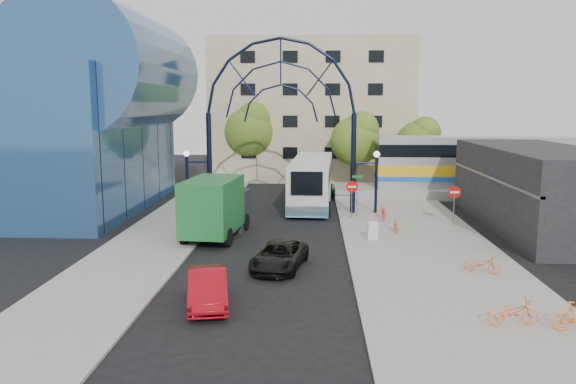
{
  "coord_description": "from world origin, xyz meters",
  "views": [
    {
      "loc": [
        2.3,
        -24.67,
        7.57
      ],
      "look_at": [
        0.87,
        6.0,
        2.78
      ],
      "focal_mm": 35.0,
      "sensor_mm": 36.0,
      "label": 1
    }
  ],
  "objects_px": {
    "street_name_sign": "(357,187)",
    "bike_near_a": "(384,212)",
    "do_not_enter_sign": "(454,196)",
    "tree_north_a": "(357,138)",
    "gateway_arch": "(281,90)",
    "black_suv": "(280,256)",
    "tree_north_b": "(251,129)",
    "sandwich_board": "(373,229)",
    "stop_sign": "(352,190)",
    "bike_far_a": "(482,264)",
    "tree_north_c": "(420,141)",
    "train_car": "(530,162)",
    "city_bus": "(312,181)",
    "red_sedan": "(208,288)",
    "green_truck": "(217,207)",
    "bike_near_b": "(396,225)",
    "bike_far_c": "(514,312)"
  },
  "relations": [
    {
      "from": "bike_far_a",
      "to": "bike_far_c",
      "type": "relative_size",
      "value": 0.88
    },
    {
      "from": "green_truck",
      "to": "black_suv",
      "type": "xyz_separation_m",
      "value": [
        4.0,
        -6.22,
        -1.13
      ]
    },
    {
      "from": "sandwich_board",
      "to": "tree_north_c",
      "type": "bearing_deg",
      "value": 73.45
    },
    {
      "from": "do_not_enter_sign",
      "to": "bike_near_b",
      "type": "relative_size",
      "value": 1.69
    },
    {
      "from": "tree_north_a",
      "to": "green_truck",
      "type": "relative_size",
      "value": 0.98
    },
    {
      "from": "gateway_arch",
      "to": "black_suv",
      "type": "height_order",
      "value": "gateway_arch"
    },
    {
      "from": "do_not_enter_sign",
      "to": "sandwich_board",
      "type": "relative_size",
      "value": 2.51
    },
    {
      "from": "tree_north_b",
      "to": "bike_near_a",
      "type": "relative_size",
      "value": 4.17
    },
    {
      "from": "tree_north_c",
      "to": "train_car",
      "type": "bearing_deg",
      "value": -36.96
    },
    {
      "from": "do_not_enter_sign",
      "to": "black_suv",
      "type": "xyz_separation_m",
      "value": [
        -10.27,
        -9.41,
        -1.36
      ]
    },
    {
      "from": "street_name_sign",
      "to": "tree_north_c",
      "type": "distance_m",
      "value": 16.95
    },
    {
      "from": "do_not_enter_sign",
      "to": "bike_far_a",
      "type": "relative_size",
      "value": 1.57
    },
    {
      "from": "tree_north_c",
      "to": "gateway_arch",
      "type": "bearing_deg",
      "value": -131.04
    },
    {
      "from": "green_truck",
      "to": "bike_near_b",
      "type": "distance_m",
      "value": 10.56
    },
    {
      "from": "gateway_arch",
      "to": "bike_near_b",
      "type": "relative_size",
      "value": 9.29
    },
    {
      "from": "gateway_arch",
      "to": "tree_north_a",
      "type": "relative_size",
      "value": 1.95
    },
    {
      "from": "train_car",
      "to": "black_suv",
      "type": "height_order",
      "value": "train_car"
    },
    {
      "from": "tree_north_c",
      "to": "bike_far_a",
      "type": "xyz_separation_m",
      "value": [
        -2.28,
        -27.94,
        -3.74
      ]
    },
    {
      "from": "do_not_enter_sign",
      "to": "bike_near_a",
      "type": "distance_m",
      "value": 4.64
    },
    {
      "from": "stop_sign",
      "to": "black_suv",
      "type": "xyz_separation_m",
      "value": [
        -4.07,
        -11.41,
        -1.38
      ]
    },
    {
      "from": "city_bus",
      "to": "red_sedan",
      "type": "distance_m",
      "value": 22.46
    },
    {
      "from": "do_not_enter_sign",
      "to": "black_suv",
      "type": "relative_size",
      "value": 0.56
    },
    {
      "from": "city_bus",
      "to": "bike_far_c",
      "type": "distance_m",
      "value": 24.91
    },
    {
      "from": "tree_north_a",
      "to": "city_bus",
      "type": "distance_m",
      "value": 9.49
    },
    {
      "from": "red_sedan",
      "to": "bike_far_a",
      "type": "height_order",
      "value": "red_sedan"
    },
    {
      "from": "green_truck",
      "to": "bike_near_b",
      "type": "bearing_deg",
      "value": 12.31
    },
    {
      "from": "city_bus",
      "to": "tree_north_a",
      "type": "bearing_deg",
      "value": 66.76
    },
    {
      "from": "stop_sign",
      "to": "bike_far_a",
      "type": "relative_size",
      "value": 1.59
    },
    {
      "from": "sandwich_board",
      "to": "black_suv",
      "type": "distance_m",
      "value": 7.26
    },
    {
      "from": "street_name_sign",
      "to": "bike_near_b",
      "type": "xyz_separation_m",
      "value": [
        1.96,
        -4.6,
        -1.57
      ]
    },
    {
      "from": "city_bus",
      "to": "bike_far_a",
      "type": "relative_size",
      "value": 8.18
    },
    {
      "from": "bike_near_b",
      "to": "city_bus",
      "type": "bearing_deg",
      "value": 117.64
    },
    {
      "from": "city_bus",
      "to": "tree_north_b",
      "type": "bearing_deg",
      "value": 119.1
    },
    {
      "from": "do_not_enter_sign",
      "to": "sandwich_board",
      "type": "xyz_separation_m",
      "value": [
        -5.4,
        -4.02,
        -1.23
      ]
    },
    {
      "from": "do_not_enter_sign",
      "to": "bike_far_a",
      "type": "bearing_deg",
      "value": -96.58
    },
    {
      "from": "tree_north_a",
      "to": "bike_far_c",
      "type": "height_order",
      "value": "tree_north_a"
    },
    {
      "from": "train_car",
      "to": "bike_far_c",
      "type": "relative_size",
      "value": 13.96
    },
    {
      "from": "do_not_enter_sign",
      "to": "tree_north_a",
      "type": "bearing_deg",
      "value": 107.03
    },
    {
      "from": "street_name_sign",
      "to": "tree_north_b",
      "type": "relative_size",
      "value": 0.35
    },
    {
      "from": "gateway_arch",
      "to": "street_name_sign",
      "type": "relative_size",
      "value": 4.87
    },
    {
      "from": "do_not_enter_sign",
      "to": "street_name_sign",
      "type": "height_order",
      "value": "street_name_sign"
    },
    {
      "from": "bike_near_a",
      "to": "bike_near_b",
      "type": "bearing_deg",
      "value": -84.98
    },
    {
      "from": "stop_sign",
      "to": "black_suv",
      "type": "distance_m",
      "value": 12.19
    },
    {
      "from": "sandwich_board",
      "to": "city_bus",
      "type": "distance_m",
      "value": 12.33
    },
    {
      "from": "green_truck",
      "to": "bike_near_a",
      "type": "distance_m",
      "value": 11.33
    },
    {
      "from": "tree_north_c",
      "to": "tree_north_a",
      "type": "bearing_deg",
      "value": -161.56
    },
    {
      "from": "street_name_sign",
      "to": "bike_near_a",
      "type": "height_order",
      "value": "street_name_sign"
    },
    {
      "from": "tree_north_b",
      "to": "city_bus",
      "type": "distance_m",
      "value": 14.0
    },
    {
      "from": "green_truck",
      "to": "bike_near_a",
      "type": "relative_size",
      "value": 3.73
    },
    {
      "from": "gateway_arch",
      "to": "street_name_sign",
      "type": "bearing_deg",
      "value": -15.07
    }
  ]
}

